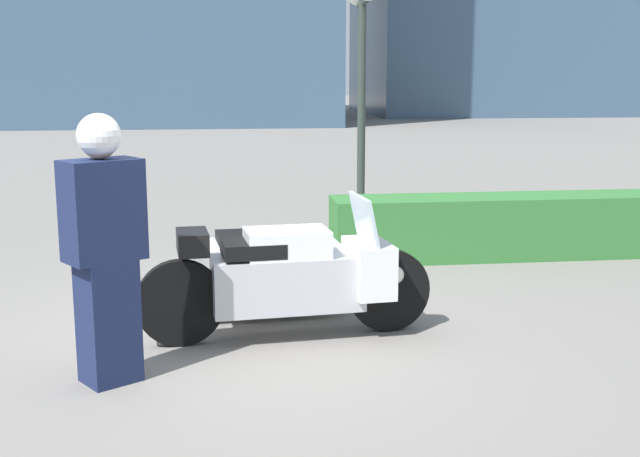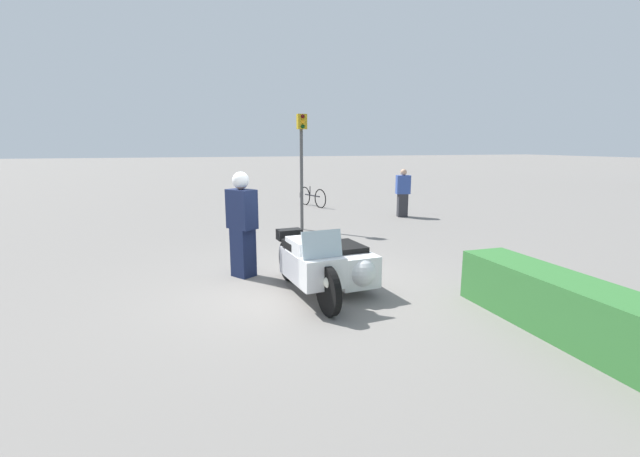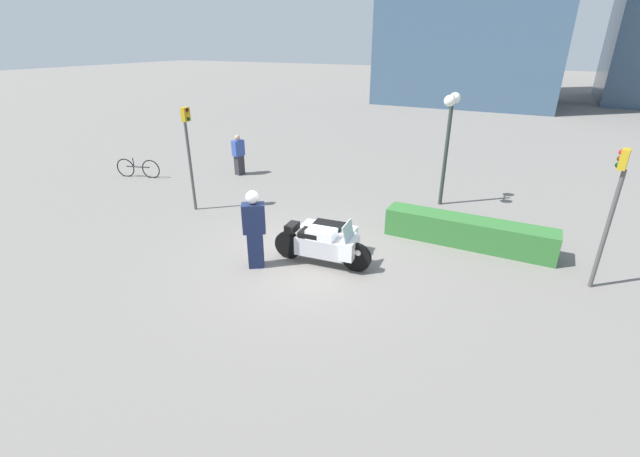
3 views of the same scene
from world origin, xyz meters
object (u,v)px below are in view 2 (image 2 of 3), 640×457
(hedge_bush_curbside, at_px, (605,324))
(officer_rider, at_px, (242,222))
(bicycle_parked, at_px, (312,197))
(police_motorcycle, at_px, (328,264))
(pedestrian_bystander, at_px, (403,193))
(traffic_light_far, at_px, (302,154))

(hedge_bush_curbside, bearing_deg, officer_rider, -140.53)
(officer_rider, height_order, bicycle_parked, officer_rider)
(officer_rider, xyz_separation_m, bicycle_parked, (-8.28, 3.81, -0.65))
(officer_rider, relative_size, bicycle_parked, 1.08)
(hedge_bush_curbside, relative_size, bicycle_parked, 2.44)
(hedge_bush_curbside, bearing_deg, police_motorcycle, -141.39)
(pedestrian_bystander, bearing_deg, officer_rider, -36.12)
(police_motorcycle, relative_size, officer_rider, 1.29)
(traffic_light_far, bearing_deg, pedestrian_bystander, 101.63)
(officer_rider, distance_m, bicycle_parked, 9.14)
(bicycle_parked, bearing_deg, traffic_light_far, -37.22)
(pedestrian_bystander, height_order, bicycle_parked, pedestrian_bystander)
(hedge_bush_curbside, distance_m, traffic_light_far, 8.41)
(pedestrian_bystander, relative_size, bicycle_parked, 0.90)
(officer_rider, bearing_deg, bicycle_parked, 31.56)
(hedge_bush_curbside, relative_size, pedestrian_bystander, 2.70)
(traffic_light_far, bearing_deg, hedge_bush_curbside, 4.14)
(hedge_bush_curbside, bearing_deg, traffic_light_far, -170.76)
(police_motorcycle, xyz_separation_m, pedestrian_bystander, (-6.34, 4.78, 0.31))
(police_motorcycle, height_order, pedestrian_bystander, pedestrian_bystander)
(pedestrian_bystander, xyz_separation_m, bicycle_parked, (-3.28, -2.14, -0.44))
(police_motorcycle, relative_size, traffic_light_far, 0.77)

